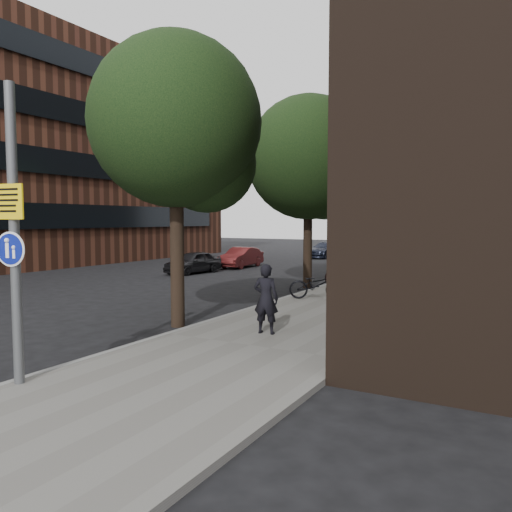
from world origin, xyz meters
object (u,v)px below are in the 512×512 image
Objects in this scene: signpost at (14,234)px; pedestrian at (266,299)px; parked_car_near at (193,262)px; parked_bike_facade_near at (361,299)px.

signpost is 2.93× the size of pedestrian.
signpost reaches higher than pedestrian.
parked_bike_facade_near is at bearing -27.06° from parked_car_near.
parked_car_near is at bearing 106.27° from signpost.
parked_bike_facade_near is 13.83m from parked_car_near.
signpost is at bearing -55.59° from parked_car_near.
parked_bike_facade_near is 0.55× the size of parked_car_near.
signpost is 18.10m from parked_car_near.
pedestrian is at bearing 59.14° from signpost.
signpost is 9.03m from parked_bike_facade_near.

